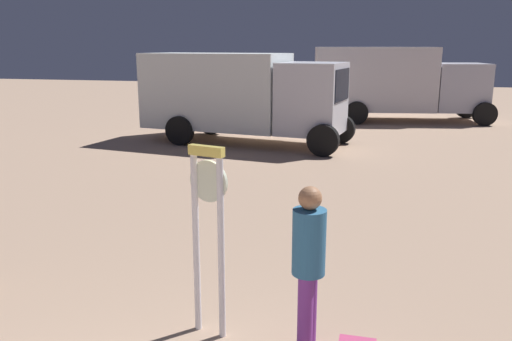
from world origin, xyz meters
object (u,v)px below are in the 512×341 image
(standing_clock, at_px, (208,221))
(box_truck_far, at_px, (394,81))
(box_truck_near, at_px, (240,93))
(person_near_clock, at_px, (308,261))

(standing_clock, xyz_separation_m, box_truck_far, (2.09, 17.12, 0.35))
(box_truck_near, bearing_deg, box_truck_far, 52.58)
(standing_clock, distance_m, person_near_clock, 1.09)
(person_near_clock, distance_m, box_truck_near, 11.59)
(standing_clock, distance_m, box_truck_near, 11.21)
(person_near_clock, height_order, box_truck_far, box_truck_far)
(standing_clock, relative_size, box_truck_far, 0.28)
(standing_clock, height_order, box_truck_far, box_truck_far)
(person_near_clock, height_order, box_truck_near, box_truck_near)
(standing_clock, xyz_separation_m, person_near_clock, (1.05, -0.07, -0.30))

